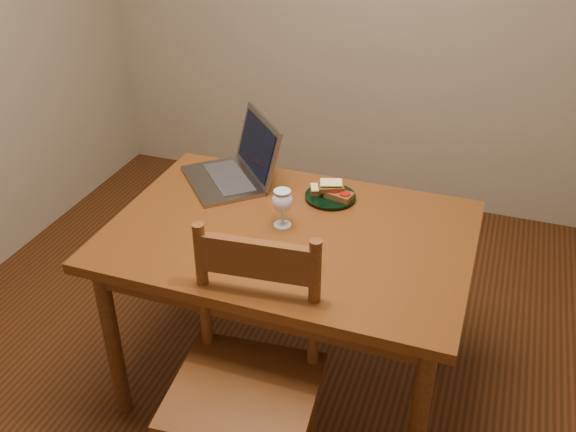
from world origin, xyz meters
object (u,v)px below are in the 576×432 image
(table, at_px, (290,250))
(milk_glass, at_px, (282,208))
(laptop, at_px, (239,164))
(chair, at_px, (246,373))
(plate, at_px, (330,197))

(table, distance_m, milk_glass, 0.17)
(milk_glass, xyz_separation_m, laptop, (-0.29, 0.28, -0.01))
(chair, xyz_separation_m, plate, (0.04, 0.78, 0.22))
(chair, height_order, plate, chair)
(chair, distance_m, milk_glass, 0.61)
(plate, height_order, milk_glass, milk_glass)
(table, height_order, milk_glass, milk_glass)
(milk_glass, distance_m, laptop, 0.40)
(plate, height_order, laptop, laptop)
(milk_glass, bearing_deg, laptop, 136.36)
(chair, bearing_deg, milk_glass, 92.22)
(plate, bearing_deg, milk_glass, -114.07)
(plate, bearing_deg, chair, -92.89)
(table, relative_size, laptop, 2.68)
(plate, distance_m, milk_glass, 0.28)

